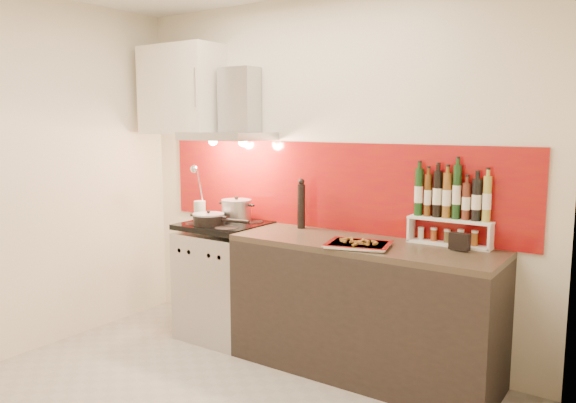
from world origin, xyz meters
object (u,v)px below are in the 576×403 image
Objects in this scene: saute_pan at (209,219)px; pepper_mill at (301,204)px; baking_tray at (358,244)px; counter at (362,308)px; range_stove at (225,281)px; stock_pot at (237,210)px.

saute_pan is 0.72m from pepper_mill.
saute_pan is 1.00× the size of baking_tray.
counter is 3.87× the size of saute_pan.
baking_tray reaches higher than range_stove.
stock_pot is (0.04, 0.11, 0.56)m from range_stove.
range_stove is at bearing 173.98° from baking_tray.
saute_pan reaches higher than range_stove.
counter is 4.82× the size of pepper_mill.
counter is 7.61× the size of stock_pot.
baking_tray is (1.27, -0.01, -0.04)m from saute_pan.
pepper_mill is (0.63, 0.32, 0.13)m from saute_pan.
stock_pot is 0.51× the size of saute_pan.
saute_pan is (-0.04, -0.12, 0.51)m from range_stove.
range_stove reaches higher than counter.
baking_tray is (0.03, -0.13, 0.47)m from counter.
range_stove is 0.53m from saute_pan.
pepper_mill is 0.81× the size of baking_tray.
range_stove is 1.97× the size of baking_tray.
stock_pot reaches higher than range_stove.
pepper_mill is (-0.61, 0.19, 0.63)m from counter.
range_stove is 0.51× the size of counter.
counter is (1.20, 0.00, 0.01)m from range_stove.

